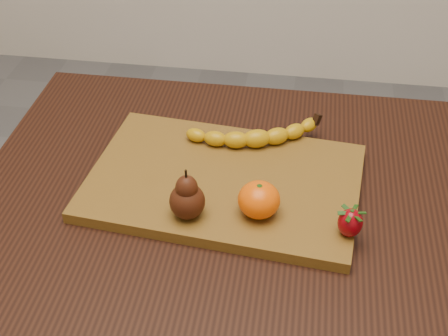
% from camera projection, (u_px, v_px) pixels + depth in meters
% --- Properties ---
extents(table, '(1.00, 0.70, 0.76)m').
position_uv_depth(table, '(266.00, 238.00, 1.10)').
color(table, black).
rests_on(table, ground).
extents(cutting_board, '(0.48, 0.34, 0.02)m').
position_uv_depth(cutting_board, '(224.00, 182.00, 1.05)').
color(cutting_board, brown).
rests_on(cutting_board, table).
extents(banana, '(0.22, 0.12, 0.03)m').
position_uv_depth(banana, '(257.00, 139.00, 1.11)').
color(banana, '#CB9709').
rests_on(banana, cutting_board).
extents(pear, '(0.07, 0.07, 0.09)m').
position_uv_depth(pear, '(187.00, 193.00, 0.95)').
color(pear, '#411A0A').
rests_on(pear, cutting_board).
extents(mandarin, '(0.09, 0.09, 0.06)m').
position_uv_depth(mandarin, '(259.00, 200.00, 0.96)').
color(mandarin, '#FF5802').
rests_on(mandarin, cutting_board).
extents(strawberry, '(0.04, 0.04, 0.05)m').
position_uv_depth(strawberry, '(350.00, 222.00, 0.93)').
color(strawberry, maroon).
rests_on(strawberry, cutting_board).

